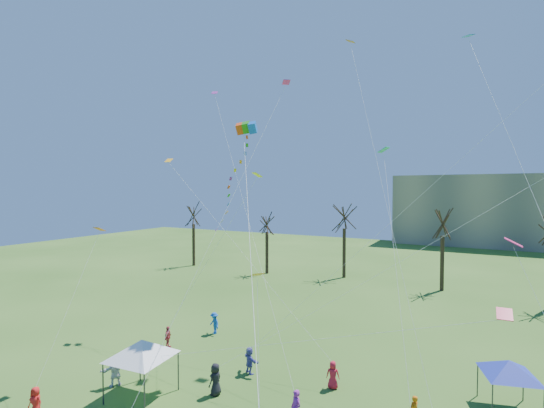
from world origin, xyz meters
The scene contains 6 objects.
bare_tree_row centered at (3.55, 35.96, 7.17)m, with size 71.31×9.29×10.41m.
big_box_kite centered at (-6.21, 9.05, 12.00)m, with size 5.63×8.00×21.74m.
canopy_tent_white centered at (-9.08, 3.76, 2.78)m, with size 4.36×4.36×3.28m.
canopy_tent_blue centered at (9.14, 11.86, 2.28)m, with size 3.45×3.45×2.69m.
festival_crowd centered at (-1.35, 5.57, 0.85)m, with size 26.44×14.38×1.84m.
small_kites_aloft centered at (-0.19, 11.38, 13.50)m, with size 30.35×17.71×32.19m.
Camera 1 is at (7.15, -11.42, 11.65)m, focal length 25.00 mm.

